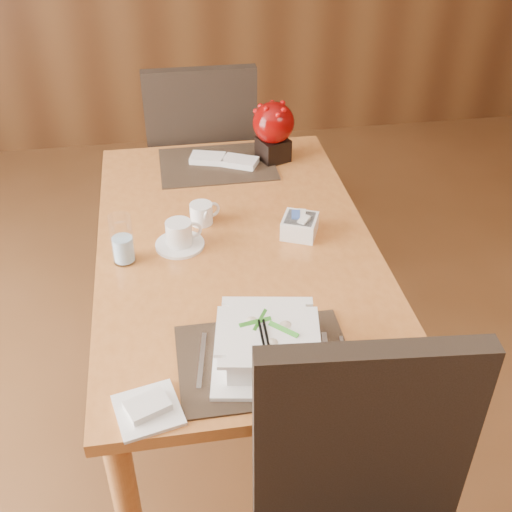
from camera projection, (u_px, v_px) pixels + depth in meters
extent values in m
cube|color=#C97737|center=(236.00, 247.00, 2.11)|extent=(0.90, 1.50, 0.04)
cylinder|color=#C97737|center=(129.00, 237.00, 2.83)|extent=(0.07, 0.07, 0.71)
cylinder|color=#C97737|center=(407.00, 479.00, 1.83)|extent=(0.07, 0.07, 0.71)
cylinder|color=#C97737|center=(302.00, 221.00, 2.93)|extent=(0.07, 0.07, 0.71)
cube|color=black|center=(265.00, 360.00, 1.66)|extent=(0.45, 0.33, 0.01)
cube|color=black|center=(217.00, 164.00, 2.54)|extent=(0.45, 0.33, 0.01)
cube|color=white|center=(267.00, 360.00, 1.65)|extent=(0.32, 0.32, 0.01)
cube|color=white|center=(267.00, 345.00, 1.62)|extent=(0.23, 0.23, 0.09)
cylinder|color=tan|center=(267.00, 345.00, 1.62)|extent=(0.18, 0.18, 0.08)
cylinder|color=white|center=(180.00, 244.00, 2.08)|extent=(0.16, 0.16, 0.01)
cylinder|color=white|center=(179.00, 233.00, 2.05)|extent=(0.09, 0.09, 0.08)
cylinder|color=black|center=(178.00, 224.00, 2.03)|extent=(0.08, 0.08, 0.01)
cylinder|color=white|center=(122.00, 240.00, 1.97)|extent=(0.08, 0.08, 0.16)
cube|color=white|center=(300.00, 226.00, 2.12)|extent=(0.14, 0.14, 0.07)
cube|color=black|center=(273.00, 149.00, 2.55)|extent=(0.14, 0.14, 0.09)
sphere|color=#810505|center=(274.00, 123.00, 2.49)|extent=(0.16, 0.16, 0.16)
cube|color=white|center=(148.00, 410.00, 1.52)|extent=(0.18, 0.18, 0.01)
cube|color=black|center=(364.00, 441.00, 1.38)|extent=(0.48, 0.10, 0.55)
cube|color=black|center=(201.00, 168.00, 3.07)|extent=(0.50, 0.50, 0.06)
cube|color=black|center=(202.00, 130.00, 2.72)|extent=(0.47, 0.06, 0.53)
cylinder|color=black|center=(238.00, 191.00, 3.41)|extent=(0.04, 0.04, 0.46)
cylinder|color=black|center=(249.00, 233.00, 3.09)|extent=(0.04, 0.04, 0.46)
cylinder|color=black|center=(162.00, 197.00, 3.36)|extent=(0.04, 0.04, 0.46)
cylinder|color=black|center=(165.00, 239.00, 3.04)|extent=(0.04, 0.04, 0.46)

